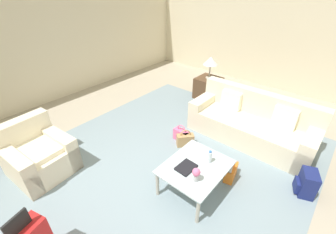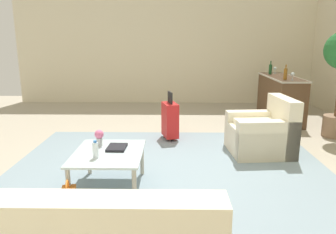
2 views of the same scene
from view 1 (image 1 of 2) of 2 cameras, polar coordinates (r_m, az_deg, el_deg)
The scene contains 16 objects.
ground_plane at distance 3.62m, azimuth -4.09°, elevation -17.41°, with size 12.00×12.00×0.00m, color #A89E89.
wall_back at distance 6.13m, azimuth -34.44°, elevation 15.24°, with size 10.24×0.12×3.10m, color beige.
wall_right at distance 7.03m, azimuth 27.04°, elevation 18.73°, with size 0.12×8.00×3.10m, color beige.
area_rug at distance 4.02m, azimuth -0.17°, elevation -11.09°, with size 5.20×4.40×0.01m, color gray.
couch at distance 4.68m, azimuth 20.41°, elevation -1.75°, with size 0.86×2.31×0.93m.
armchair at distance 4.24m, azimuth -30.16°, elevation -8.49°, with size 0.94×0.97×0.88m.
coffee_table at distance 3.33m, azimuth 6.96°, elevation -12.98°, with size 0.96×0.80×0.46m.
water_bottle at distance 3.32m, azimuth 10.54°, elevation -9.94°, with size 0.06×0.06×0.20m.
coffee_table_book at distance 3.24m, azimuth 4.62°, elevation -12.62°, with size 0.28×0.22×0.03m, color black.
flower_vase at distance 3.02m, azimuth 7.18°, elevation -14.08°, with size 0.11×0.11×0.21m.
side_table at distance 6.08m, azimuth 10.13°, elevation 7.25°, with size 0.59×0.59×0.55m, color #513823.
table_lamp at distance 5.83m, azimuth 10.79°, elevation 13.70°, with size 0.36×0.36×0.56m.
handbag_tan at distance 4.30m, azimuth 4.38°, elevation -5.80°, with size 0.33×0.32×0.36m.
handbag_orange at distance 3.79m, azimuth 15.67°, elevation -13.25°, with size 0.34×0.20×0.36m.
handbag_pink at distance 4.41m, azimuth 3.44°, elevation -4.59°, with size 0.16×0.33×0.36m.
backpack_navy at distance 3.96m, azimuth 31.73°, elevation -14.14°, with size 0.35×0.32×0.40m.
Camera 1 is at (-1.65, -1.72, 2.73)m, focal length 24.00 mm.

